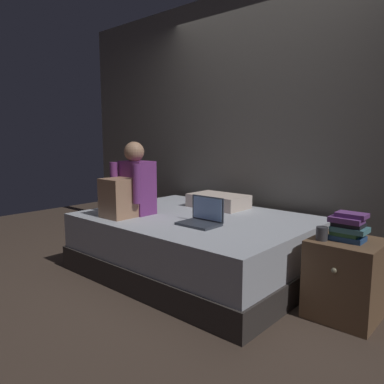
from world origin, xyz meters
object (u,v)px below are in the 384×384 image
object	(u,v)px
nightstand	(345,278)
mug	(322,234)
bed	(197,244)
laptop	(202,218)
pillow	(218,201)
book_stack	(348,227)
person_sitting	(130,187)

from	to	relation	value
nightstand	mug	distance (m)	0.36
bed	laptop	distance (m)	0.45
laptop	mug	xyz separation A→B (m)	(0.93, 0.13, 0.01)
bed	nightstand	distance (m)	1.30
pillow	book_stack	xyz separation A→B (m)	(1.41, -0.43, 0.04)
person_sitting	laptop	bearing A→B (deg)	11.50
bed	person_sitting	xyz separation A→B (m)	(-0.48, -0.36, 0.51)
mug	person_sitting	bearing A→B (deg)	-170.55
laptop	book_stack	distance (m)	1.09
bed	nightstand	size ratio (longest dim) A/B	3.73
person_sitting	laptop	xyz separation A→B (m)	(0.72, 0.15, -0.20)
nightstand	book_stack	xyz separation A→B (m)	(0.00, -0.02, 0.36)
nightstand	bed	bearing A→B (deg)	-178.46
bed	nightstand	xyz separation A→B (m)	(1.30, 0.03, 0.01)
mug	bed	bearing A→B (deg)	175.84
nightstand	book_stack	bearing A→B (deg)	-82.20
bed	laptop	bearing A→B (deg)	-41.23
pillow	nightstand	bearing A→B (deg)	-16.46
laptop	pillow	xyz separation A→B (m)	(-0.35, 0.66, 0.01)
bed	pillow	world-z (taller)	pillow
laptop	bed	bearing A→B (deg)	138.77
bed	pillow	size ratio (longest dim) A/B	3.57
book_stack	nightstand	bearing A→B (deg)	97.80
book_stack	person_sitting	bearing A→B (deg)	-168.07
nightstand	mug	bearing A→B (deg)	-137.31
pillow	book_stack	distance (m)	1.47
pillow	bed	bearing A→B (deg)	-76.90
person_sitting	mug	xyz separation A→B (m)	(1.65, 0.27, -0.19)
person_sitting	laptop	world-z (taller)	person_sitting
bed	mug	distance (m)	1.22
laptop	person_sitting	bearing A→B (deg)	-168.50
laptop	book_stack	size ratio (longest dim) A/B	1.39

